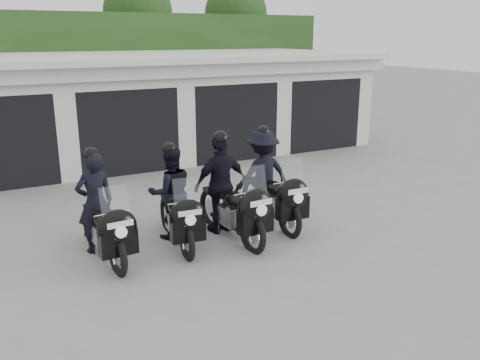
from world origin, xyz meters
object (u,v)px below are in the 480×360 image
police_bike_a (101,215)px  police_bike_d (267,181)px  police_bike_c (226,191)px  police_bike_b (174,200)px

police_bike_a → police_bike_d: (3.24, 0.21, 0.09)m
police_bike_a → police_bike_c: police_bike_c is taller
police_bike_c → police_bike_b: bearing=165.5°
police_bike_a → police_bike_b: size_ratio=1.03×
police_bike_a → police_bike_c: bearing=-5.8°
police_bike_b → police_bike_c: bearing=-4.6°
police_bike_a → police_bike_b: 1.29m
police_bike_d → police_bike_b: bearing=-175.6°
police_bike_c → police_bike_d: bearing=11.6°
police_bike_b → police_bike_a: bearing=-168.9°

